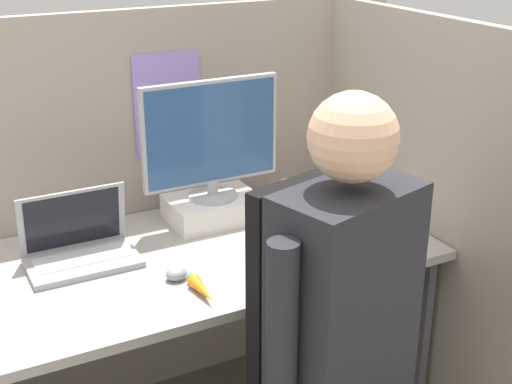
{
  "coord_description": "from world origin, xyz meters",
  "views": [
    {
      "loc": [
        -0.68,
        -1.5,
        1.77
      ],
      "look_at": [
        0.21,
        0.19,
        1.0
      ],
      "focal_mm": 50.0,
      "sensor_mm": 36.0,
      "label": 1
    }
  ],
  "objects_px": {
    "coffee_mug": "(292,194)",
    "carrot_toy": "(203,290)",
    "paper_box": "(213,208)",
    "monitor": "(211,138)",
    "laptop": "(80,249)",
    "person": "(351,351)",
    "stapler": "(343,196)"
  },
  "relations": [
    {
      "from": "laptop",
      "to": "stapler",
      "type": "xyz_separation_m",
      "value": [
        0.98,
        0.03,
        -0.02
      ]
    },
    {
      "from": "monitor",
      "to": "person",
      "type": "height_order",
      "value": "person"
    },
    {
      "from": "person",
      "to": "carrot_toy",
      "type": "bearing_deg",
      "value": 107.62
    },
    {
      "from": "stapler",
      "to": "person",
      "type": "xyz_separation_m",
      "value": [
        -0.58,
        -0.88,
        0.04
      ]
    },
    {
      "from": "carrot_toy",
      "to": "person",
      "type": "xyz_separation_m",
      "value": [
        0.16,
        -0.49,
        0.05
      ]
    },
    {
      "from": "person",
      "to": "monitor",
      "type": "bearing_deg",
      "value": 84.84
    },
    {
      "from": "monitor",
      "to": "person",
      "type": "xyz_separation_m",
      "value": [
        -0.09,
        -0.96,
        -0.23
      ]
    },
    {
      "from": "person",
      "to": "stapler",
      "type": "bearing_deg",
      "value": 56.87
    },
    {
      "from": "carrot_toy",
      "to": "coffee_mug",
      "type": "bearing_deg",
      "value": 39.02
    },
    {
      "from": "laptop",
      "to": "person",
      "type": "bearing_deg",
      "value": -64.67
    },
    {
      "from": "coffee_mug",
      "to": "carrot_toy",
      "type": "bearing_deg",
      "value": -140.98
    },
    {
      "from": "monitor",
      "to": "stapler",
      "type": "height_order",
      "value": "monitor"
    },
    {
      "from": "coffee_mug",
      "to": "person",
      "type": "bearing_deg",
      "value": -112.55
    },
    {
      "from": "stapler",
      "to": "paper_box",
      "type": "bearing_deg",
      "value": 171.24
    },
    {
      "from": "laptop",
      "to": "paper_box",
      "type": "bearing_deg",
      "value": 11.59
    },
    {
      "from": "laptop",
      "to": "stapler",
      "type": "height_order",
      "value": "laptop"
    },
    {
      "from": "paper_box",
      "to": "coffee_mug",
      "type": "bearing_deg",
      "value": -4.25
    },
    {
      "from": "person",
      "to": "laptop",
      "type": "bearing_deg",
      "value": 115.33
    },
    {
      "from": "carrot_toy",
      "to": "laptop",
      "type": "bearing_deg",
      "value": 124.41
    },
    {
      "from": "stapler",
      "to": "coffee_mug",
      "type": "distance_m",
      "value": 0.2
    },
    {
      "from": "monitor",
      "to": "person",
      "type": "distance_m",
      "value": 0.99
    },
    {
      "from": "monitor",
      "to": "laptop",
      "type": "distance_m",
      "value": 0.56
    },
    {
      "from": "paper_box",
      "to": "stapler",
      "type": "relative_size",
      "value": 2.46
    },
    {
      "from": "person",
      "to": "coffee_mug",
      "type": "bearing_deg",
      "value": 67.45
    },
    {
      "from": "paper_box",
      "to": "coffee_mug",
      "type": "xyz_separation_m",
      "value": [
        0.3,
        -0.02,
        0.01
      ]
    },
    {
      "from": "monitor",
      "to": "laptop",
      "type": "height_order",
      "value": "monitor"
    },
    {
      "from": "monitor",
      "to": "stapler",
      "type": "bearing_deg",
      "value": -9.08
    },
    {
      "from": "laptop",
      "to": "person",
      "type": "xyz_separation_m",
      "value": [
        0.41,
        -0.86,
        0.02
      ]
    },
    {
      "from": "carrot_toy",
      "to": "paper_box",
      "type": "bearing_deg",
      "value": 62.32
    },
    {
      "from": "monitor",
      "to": "laptop",
      "type": "bearing_deg",
      "value": -168.09
    },
    {
      "from": "stapler",
      "to": "laptop",
      "type": "bearing_deg",
      "value": -178.5
    },
    {
      "from": "paper_box",
      "to": "coffee_mug",
      "type": "relative_size",
      "value": 3.23
    }
  ]
}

